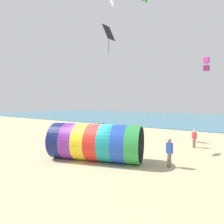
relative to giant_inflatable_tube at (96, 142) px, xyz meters
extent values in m
plane|color=#CCBA8C|center=(-0.15, -0.60, -1.24)|extent=(120.00, 120.00, 0.00)
cube|color=teal|center=(-0.15, 37.77, -1.19)|extent=(120.00, 40.00, 0.10)
cylinder|color=navy|center=(-2.55, -0.80, 0.00)|extent=(1.58, 2.62, 2.47)
cylinder|color=purple|center=(-1.71, -0.54, 0.00)|extent=(1.58, 2.62, 2.47)
cylinder|color=yellow|center=(-0.87, -0.27, 0.00)|extent=(1.58, 2.62, 2.47)
cylinder|color=red|center=(-0.02, -0.01, 0.00)|extent=(1.58, 2.62, 2.47)
cylinder|color=teal|center=(0.82, 0.26, 0.00)|extent=(1.58, 2.62, 2.47)
cylinder|color=blue|center=(1.66, 0.52, 0.00)|extent=(1.58, 2.62, 2.47)
cylinder|color=green|center=(2.50, 0.79, 0.00)|extent=(1.58, 2.62, 2.47)
cylinder|color=black|center=(2.94, 0.93, 0.00)|extent=(0.74, 2.19, 2.27)
cylinder|color=#726651|center=(4.60, 1.36, -0.81)|extent=(0.24, 0.24, 0.86)
cube|color=#2D4CA5|center=(4.60, 1.36, -0.06)|extent=(0.41, 0.33, 0.64)
sphere|color=#9E7051|center=(4.60, 1.36, 0.40)|extent=(0.23, 0.23, 0.23)
cube|color=#D1339E|center=(5.12, 10.50, 6.69)|extent=(0.54, 0.54, 0.49)
cube|color=#7D1E5E|center=(5.12, 10.50, 5.95)|extent=(0.54, 0.54, 0.49)
cylinder|color=black|center=(5.12, 10.50, 6.32)|extent=(0.02, 0.02, 1.30)
cube|color=#1E642A|center=(2.92, 1.53, 9.16)|extent=(0.14, 0.11, 0.28)
cube|color=white|center=(-2.97, 6.20, 12.70)|extent=(0.80, 0.78, 0.92)
cylinder|color=gray|center=(-2.97, 6.20, 12.01)|extent=(0.03, 0.03, 1.00)
cube|color=black|center=(-1.28, 3.35, 8.49)|extent=(0.70, 1.02, 1.30)
cylinder|color=black|center=(-1.28, 3.35, 7.51)|extent=(0.03, 0.03, 1.43)
cylinder|color=#726651|center=(4.71, 7.71, -0.86)|extent=(0.24, 0.24, 0.76)
cube|color=red|center=(4.71, 7.71, -0.19)|extent=(0.42, 0.39, 0.57)
sphere|color=beige|center=(4.71, 7.71, 0.22)|extent=(0.21, 0.21, 0.21)
cylinder|color=#383D56|center=(-1.52, 5.84, -0.84)|extent=(0.24, 0.24, 0.80)
cube|color=#338C4C|center=(-1.52, 5.84, -0.13)|extent=(0.39, 0.28, 0.60)
sphere|color=#9E7051|center=(-1.52, 5.84, 0.30)|extent=(0.22, 0.22, 0.22)
cylinder|color=#726651|center=(-5.46, 8.17, -0.84)|extent=(0.24, 0.24, 0.80)
cube|color=#232328|center=(-5.46, 8.17, -0.13)|extent=(0.31, 0.41, 0.60)
sphere|color=tan|center=(-5.46, 8.17, 0.29)|extent=(0.22, 0.22, 0.22)
camera|label=1|loc=(8.37, -10.48, 2.74)|focal=32.00mm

